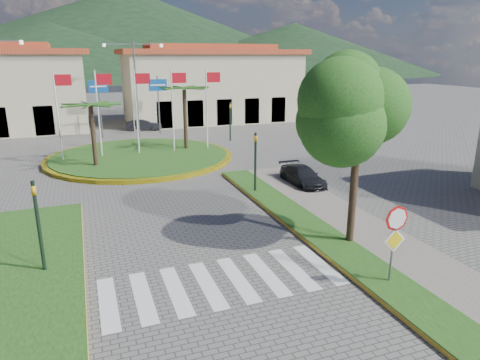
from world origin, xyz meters
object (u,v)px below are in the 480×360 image
object	(u,v)px
car_dark_b	(144,124)
car_side_right	(303,176)
roundabout_island	(140,156)
stop_sign	(395,233)
deciduous_tree	(360,107)
car_dark_a	(67,125)

from	to	relation	value
car_dark_b	car_side_right	xyz separation A→B (m)	(5.50, -21.42, -0.02)
car_side_right	car_dark_b	bearing A→B (deg)	104.29
roundabout_island	stop_sign	world-z (taller)	roundabout_island
stop_sign	car_dark_b	distance (m)	32.04
deciduous_tree	car_dark_a	distance (m)	32.64
roundabout_island	car_side_right	world-z (taller)	roundabout_island
deciduous_tree	car_dark_b	world-z (taller)	deciduous_tree
stop_sign	car_dark_b	size ratio (longest dim) A/B	0.80
car_dark_b	deciduous_tree	bearing A→B (deg)	-158.40
deciduous_tree	roundabout_island	bearing A→B (deg)	107.91
stop_sign	car_side_right	world-z (taller)	stop_sign
deciduous_tree	stop_sign	bearing A→B (deg)	-101.18
stop_sign	car_dark_a	distance (m)	35.06
car_dark_a	car_side_right	size ratio (longest dim) A/B	1.00
stop_sign	roundabout_island	bearing A→B (deg)	103.73
car_side_right	deciduous_tree	bearing A→B (deg)	-105.17
deciduous_tree	car_side_right	world-z (taller)	deciduous_tree
roundabout_island	car_side_right	size ratio (longest dim) A/B	3.52
car_dark_b	stop_sign	bearing A→B (deg)	-160.12
deciduous_tree	car_side_right	size ratio (longest dim) A/B	1.88
stop_sign	deciduous_tree	distance (m)	4.59
roundabout_island	car_dark_b	xyz separation A→B (m)	(2.00, 11.85, 0.38)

